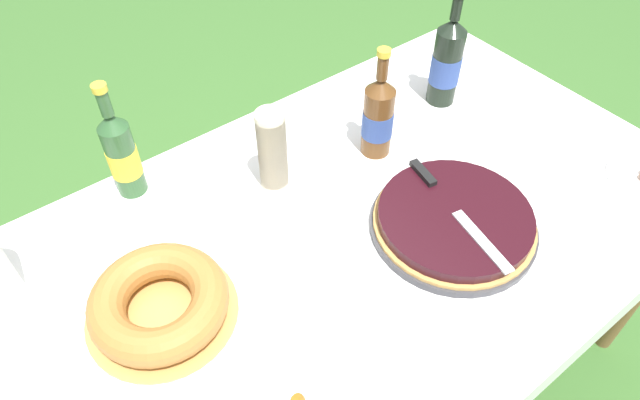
% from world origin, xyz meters
% --- Properties ---
extents(ground_plane, '(16.00, 16.00, 0.00)m').
position_xyz_m(ground_plane, '(0.00, 0.00, 0.00)').
color(ground_plane, '#3D6B2D').
extents(garden_table, '(1.80, 1.03, 0.77)m').
position_xyz_m(garden_table, '(0.00, 0.00, 0.71)').
color(garden_table, brown).
rests_on(garden_table, ground_plane).
extents(tablecloth, '(1.81, 1.04, 0.10)m').
position_xyz_m(tablecloth, '(0.00, 0.00, 0.76)').
color(tablecloth, white).
rests_on(tablecloth, garden_table).
extents(berry_tart, '(0.39, 0.39, 0.06)m').
position_xyz_m(berry_tart, '(0.21, -0.15, 0.80)').
color(berry_tart, '#38383D').
rests_on(berry_tart, tablecloth).
extents(serving_knife, '(0.10, 0.37, 0.01)m').
position_xyz_m(serving_knife, '(0.22, -0.12, 0.84)').
color(serving_knife, silver).
rests_on(serving_knife, berry_tart).
extents(bundt_cake, '(0.32, 0.32, 0.08)m').
position_xyz_m(bundt_cake, '(-0.44, 0.06, 0.82)').
color(bundt_cake, tan).
rests_on(bundt_cake, tablecloth).
extents(cup_stack, '(0.07, 0.07, 0.23)m').
position_xyz_m(cup_stack, '(-0.04, 0.24, 0.89)').
color(cup_stack, beige).
rests_on(cup_stack, tablecloth).
extents(cider_bottle_green, '(0.07, 0.07, 0.32)m').
position_xyz_m(cider_bottle_green, '(-0.33, 0.44, 0.90)').
color(cider_bottle_green, '#2D562D').
rests_on(cider_bottle_green, tablecloth).
extents(cider_bottle_amber, '(0.08, 0.08, 0.31)m').
position_xyz_m(cider_bottle_amber, '(0.25, 0.18, 0.89)').
color(cider_bottle_amber, brown).
rests_on(cider_bottle_amber, tablecloth).
extents(juice_bottle_red, '(0.09, 0.09, 0.34)m').
position_xyz_m(juice_bottle_red, '(0.56, 0.23, 0.91)').
color(juice_bottle_red, black).
rests_on(juice_bottle_red, tablecloth).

